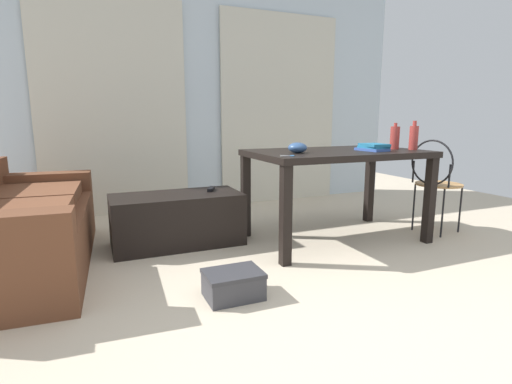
{
  "coord_description": "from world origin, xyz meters",
  "views": [
    {
      "loc": [
        -1.22,
        -1.35,
        1.03
      ],
      "look_at": [
        0.03,
        1.63,
        0.42
      ],
      "focal_mm": 27.59,
      "sensor_mm": 36.0,
      "label": 1
    }
  ],
  "objects_px": {
    "scissors": "(289,156)",
    "shoebox": "(233,284)",
    "bottle_far": "(414,137)",
    "bowl": "(298,148)",
    "tv_remote_primary": "(211,189)",
    "bottle_near": "(395,138)",
    "wire_chair": "(435,176)",
    "book_stack": "(373,147)",
    "couch": "(13,229)",
    "coffee_table": "(177,219)",
    "craft_table": "(337,162)"
  },
  "relations": [
    {
      "from": "wire_chair",
      "to": "scissors",
      "type": "distance_m",
      "value": 1.55
    },
    {
      "from": "coffee_table",
      "to": "craft_table",
      "type": "height_order",
      "value": "craft_table"
    },
    {
      "from": "bowl",
      "to": "tv_remote_primary",
      "type": "xyz_separation_m",
      "value": [
        -0.54,
        0.52,
        -0.37
      ]
    },
    {
      "from": "wire_chair",
      "to": "couch",
      "type": "bearing_deg",
      "value": 172.76
    },
    {
      "from": "bottle_near",
      "to": "scissors",
      "type": "height_order",
      "value": "bottle_near"
    },
    {
      "from": "wire_chair",
      "to": "book_stack",
      "type": "relative_size",
      "value": 3.17
    },
    {
      "from": "craft_table",
      "to": "wire_chair",
      "type": "relative_size",
      "value": 1.69
    },
    {
      "from": "coffee_table",
      "to": "craft_table",
      "type": "relative_size",
      "value": 0.73
    },
    {
      "from": "wire_chair",
      "to": "bottle_far",
      "type": "height_order",
      "value": "bottle_far"
    },
    {
      "from": "bottle_far",
      "to": "coffee_table",
      "type": "bearing_deg",
      "value": 163.68
    },
    {
      "from": "bottle_near",
      "to": "wire_chair",
      "type": "bearing_deg",
      "value": -14.68
    },
    {
      "from": "coffee_table",
      "to": "bowl",
      "type": "height_order",
      "value": "bowl"
    },
    {
      "from": "bottle_near",
      "to": "shoebox",
      "type": "relative_size",
      "value": 0.68
    },
    {
      "from": "couch",
      "to": "wire_chair",
      "type": "height_order",
      "value": "wire_chair"
    },
    {
      "from": "book_stack",
      "to": "bowl",
      "type": "bearing_deg",
      "value": 175.31
    },
    {
      "from": "wire_chair",
      "to": "scissors",
      "type": "bearing_deg",
      "value": -175.97
    },
    {
      "from": "couch",
      "to": "coffee_table",
      "type": "height_order",
      "value": "couch"
    },
    {
      "from": "bottle_near",
      "to": "book_stack",
      "type": "height_order",
      "value": "bottle_near"
    },
    {
      "from": "couch",
      "to": "tv_remote_primary",
      "type": "xyz_separation_m",
      "value": [
        1.44,
        0.18,
        0.14
      ]
    },
    {
      "from": "book_stack",
      "to": "shoebox",
      "type": "relative_size",
      "value": 0.81
    },
    {
      "from": "wire_chair",
      "to": "shoebox",
      "type": "xyz_separation_m",
      "value": [
        -2.11,
        -0.55,
        -0.44
      ]
    },
    {
      "from": "couch",
      "to": "bowl",
      "type": "height_order",
      "value": "bowl"
    },
    {
      "from": "coffee_table",
      "to": "bottle_far",
      "type": "relative_size",
      "value": 4.27
    },
    {
      "from": "couch",
      "to": "bottle_near",
      "type": "relative_size",
      "value": 8.02
    },
    {
      "from": "bottle_near",
      "to": "shoebox",
      "type": "bearing_deg",
      "value": -159.03
    },
    {
      "from": "coffee_table",
      "to": "bottle_near",
      "type": "xyz_separation_m",
      "value": [
        1.81,
        -0.45,
        0.65
      ]
    },
    {
      "from": "coffee_table",
      "to": "craft_table",
      "type": "xyz_separation_m",
      "value": [
        1.27,
        -0.38,
        0.46
      ]
    },
    {
      "from": "coffee_table",
      "to": "bowl",
      "type": "bearing_deg",
      "value": -28.67
    },
    {
      "from": "craft_table",
      "to": "wire_chair",
      "type": "bearing_deg",
      "value": -10.49
    },
    {
      "from": "craft_table",
      "to": "bowl",
      "type": "relative_size",
      "value": 9.78
    },
    {
      "from": "craft_table",
      "to": "tv_remote_primary",
      "type": "bearing_deg",
      "value": 155.88
    },
    {
      "from": "tv_remote_primary",
      "to": "bowl",
      "type": "bearing_deg",
      "value": -18.19
    },
    {
      "from": "bottle_near",
      "to": "scissors",
      "type": "xyz_separation_m",
      "value": [
        -1.13,
        -0.21,
        -0.1
      ]
    },
    {
      "from": "bottle_far",
      "to": "shoebox",
      "type": "distance_m",
      "value": 2.06
    },
    {
      "from": "bottle_near",
      "to": "bottle_far",
      "type": "xyz_separation_m",
      "value": [
        0.1,
        -0.11,
        0.01
      ]
    },
    {
      "from": "bottle_near",
      "to": "tv_remote_primary",
      "type": "distance_m",
      "value": 1.64
    },
    {
      "from": "wire_chair",
      "to": "tv_remote_primary",
      "type": "distance_m",
      "value": 1.99
    },
    {
      "from": "bowl",
      "to": "coffee_table",
      "type": "bearing_deg",
      "value": 151.33
    },
    {
      "from": "wire_chair",
      "to": "tv_remote_primary",
      "type": "bearing_deg",
      "value": 162.33
    },
    {
      "from": "bottle_far",
      "to": "bowl",
      "type": "distance_m",
      "value": 1.07
    },
    {
      "from": "coffee_table",
      "to": "couch",
      "type": "bearing_deg",
      "value": -173.56
    },
    {
      "from": "couch",
      "to": "scissors",
      "type": "xyz_separation_m",
      "value": [
        1.81,
        -0.53,
        0.48
      ]
    },
    {
      "from": "couch",
      "to": "bottle_far",
      "type": "height_order",
      "value": "bottle_far"
    },
    {
      "from": "scissors",
      "to": "shoebox",
      "type": "xyz_separation_m",
      "value": [
        -0.59,
        -0.45,
        -0.69
      ]
    },
    {
      "from": "wire_chair",
      "to": "coffee_table",
      "type": "bearing_deg",
      "value": 165.94
    },
    {
      "from": "bottle_near",
      "to": "scissors",
      "type": "bearing_deg",
      "value": -169.46
    },
    {
      "from": "book_stack",
      "to": "couch",
      "type": "bearing_deg",
      "value": 171.6
    },
    {
      "from": "scissors",
      "to": "tv_remote_primary",
      "type": "xyz_separation_m",
      "value": [
        -0.37,
        0.71,
        -0.33
      ]
    },
    {
      "from": "coffee_table",
      "to": "shoebox",
      "type": "relative_size",
      "value": 3.15
    },
    {
      "from": "wire_chair",
      "to": "book_stack",
      "type": "distance_m",
      "value": 0.73
    }
  ]
}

